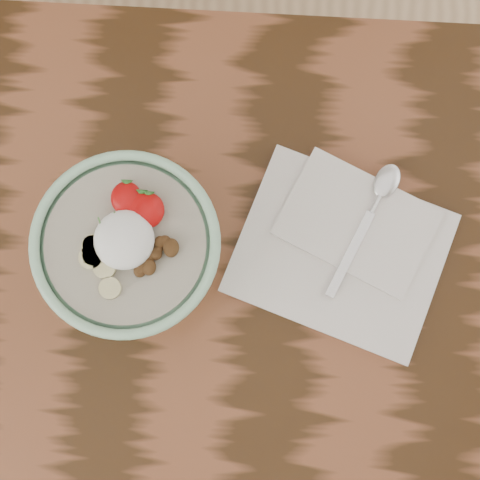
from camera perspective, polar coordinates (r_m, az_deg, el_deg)
name	(u,v)px	position (r cm, az deg, el deg)	size (l,w,h in cm)	color
table	(123,341)	(95.34, -9.94, -8.51)	(160.00, 90.00, 75.00)	#341E0D
breakfast_bowl	(131,248)	(79.18, -9.26, -0.71)	(21.33, 21.33, 14.63)	#9ACFA8
napkin	(344,246)	(85.92, 8.86, -0.55)	(30.55, 27.50, 1.56)	silver
spoon	(378,199)	(86.44, 11.68, 3.44)	(9.78, 18.09, 0.99)	silver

